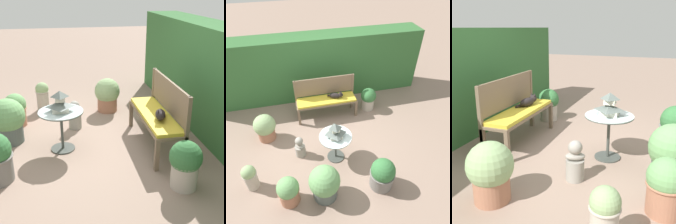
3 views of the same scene
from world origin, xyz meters
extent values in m
plane|color=gray|center=(0.00, 0.00, 0.00)|extent=(30.00, 30.00, 0.00)
cube|color=#336633|center=(0.00, 2.28, 0.91)|extent=(6.40, 0.75, 1.82)
cube|color=brown|center=(-0.56, 0.90, 0.23)|extent=(0.06, 0.06, 0.46)
cube|color=brown|center=(0.96, 0.90, 0.23)|extent=(0.06, 0.06, 0.46)
cube|color=brown|center=(-0.56, 1.29, 0.23)|extent=(0.06, 0.06, 0.46)
cube|color=brown|center=(0.96, 1.29, 0.23)|extent=(0.06, 0.06, 0.46)
cube|color=brown|center=(0.20, 1.10, 0.48)|extent=(1.58, 0.46, 0.04)
cube|color=gold|center=(0.20, 1.10, 0.52)|extent=(1.52, 0.42, 0.05)
cube|color=brown|center=(-0.56, 1.30, 0.54)|extent=(0.06, 0.06, 1.07)
cube|color=brown|center=(0.96, 1.30, 0.54)|extent=(0.06, 0.06, 1.07)
cube|color=brown|center=(0.20, 1.30, 0.83)|extent=(1.52, 0.04, 0.48)
ellipsoid|color=black|center=(0.43, 1.10, 0.62)|extent=(0.33, 0.23, 0.14)
sphere|color=black|center=(0.57, 1.05, 0.65)|extent=(0.12, 0.12, 0.12)
cone|color=black|center=(0.58, 1.09, 0.73)|extent=(0.05, 0.05, 0.05)
cone|color=black|center=(0.57, 1.02, 0.73)|extent=(0.05, 0.05, 0.05)
cylinder|color=black|center=(0.34, 1.19, 0.57)|extent=(0.18, 0.10, 0.05)
cylinder|color=#424742|center=(0.10, -0.37, 0.01)|extent=(0.38, 0.38, 0.02)
cylinder|color=#424742|center=(0.10, -0.37, 0.32)|extent=(0.04, 0.04, 0.64)
cylinder|color=silver|center=(0.10, -0.37, 0.64)|extent=(0.69, 0.69, 0.01)
torus|color=#424742|center=(0.10, -0.37, 0.63)|extent=(0.69, 0.69, 0.02)
cube|color=silver|center=(0.10, -0.37, 0.69)|extent=(0.25, 0.25, 0.08)
pyramid|color=#56605B|center=(0.10, -0.37, 0.77)|extent=(0.33, 0.33, 0.08)
cube|color=silver|center=(0.10, -0.37, 0.85)|extent=(0.15, 0.15, 0.07)
pyramid|color=#56605B|center=(0.10, -0.37, 0.93)|extent=(0.21, 0.21, 0.09)
cylinder|color=gray|center=(-0.65, -0.12, 0.13)|extent=(0.23, 0.23, 0.27)
ellipsoid|color=gray|center=(-0.65, -0.12, 0.32)|extent=(0.23, 0.28, 0.10)
sphere|color=gray|center=(-0.65, -0.12, 0.43)|extent=(0.18, 0.18, 0.18)
cylinder|color=#ADA393|center=(1.39, 1.13, 0.18)|extent=(0.34, 0.34, 0.37)
torus|color=#ADA393|center=(1.39, 1.13, 0.36)|extent=(0.38, 0.38, 0.03)
sphere|color=#336B38|center=(1.39, 1.13, 0.44)|extent=(0.42, 0.42, 0.42)
cylinder|color=slate|center=(0.81, -1.26, 0.18)|extent=(0.45, 0.45, 0.37)
torus|color=slate|center=(0.81, -1.26, 0.36)|extent=(0.49, 0.49, 0.03)
sphere|color=#336B38|center=(0.81, -1.26, 0.45)|extent=(0.47, 0.47, 0.47)
cylinder|color=#4C5651|center=(-0.31, -1.23, 0.18)|extent=(0.46, 0.46, 0.36)
torus|color=#4C5651|center=(-0.31, -1.23, 0.35)|extent=(0.50, 0.50, 0.03)
sphere|color=#66995B|center=(-0.31, -1.23, 0.46)|extent=(0.58, 0.58, 0.58)
cylinder|color=#ADA393|center=(-1.65, -0.71, 0.21)|extent=(0.24, 0.24, 0.41)
torus|color=#ADA393|center=(-1.65, -0.71, 0.40)|extent=(0.28, 0.28, 0.03)
sphere|color=#89A870|center=(-1.65, -0.71, 0.46)|extent=(0.27, 0.27, 0.27)
cylinder|color=#9E664C|center=(-1.38, 0.59, 0.17)|extent=(0.40, 0.40, 0.34)
torus|color=#9E664C|center=(-1.38, 0.59, 0.33)|extent=(0.44, 0.44, 0.03)
sphere|color=#89A870|center=(-1.38, 0.59, 0.43)|extent=(0.51, 0.51, 0.51)
cylinder|color=#9E664C|center=(-0.96, -1.18, 0.17)|extent=(0.37, 0.37, 0.34)
torus|color=#9E664C|center=(-0.96, -1.18, 0.33)|extent=(0.40, 0.40, 0.03)
sphere|color=#66995B|center=(-0.96, -1.18, 0.41)|extent=(0.40, 0.40, 0.40)
camera|label=1|loc=(4.55, -0.38, 2.43)|focal=50.00mm
camera|label=2|loc=(-0.60, -3.46, 3.90)|focal=35.00mm
camera|label=3|loc=(-3.62, -1.09, 1.83)|focal=45.00mm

